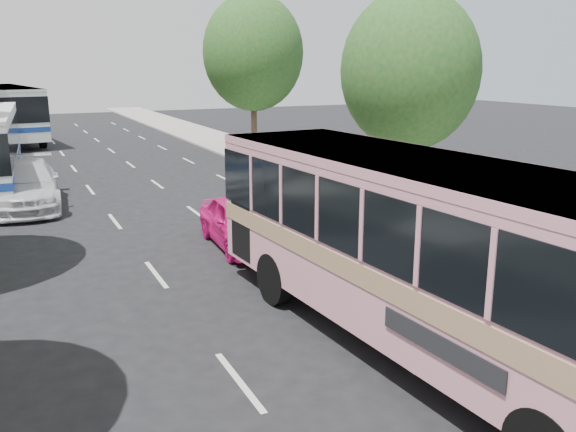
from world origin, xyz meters
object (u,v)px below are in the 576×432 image
tour_coach_rear (8,109)px  white_pickup (25,185)px  pink_bus (424,236)px  pink_taxi (241,222)px

tour_coach_rear → white_pickup: bearing=-97.8°
pink_bus → tour_coach_rear: 38.21m
white_pickup → tour_coach_rear: size_ratio=0.46×
pink_bus → pink_taxi: 7.92m
pink_taxi → white_pickup: bearing=127.2°
pink_bus → tour_coach_rear: tour_coach_rear is taller
pink_bus → white_pickup: bearing=106.9°
white_pickup → tour_coach_rear: (0.00, 21.80, 1.41)m
pink_bus → tour_coach_rear: bearing=95.2°
pink_taxi → white_pickup: 9.85m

